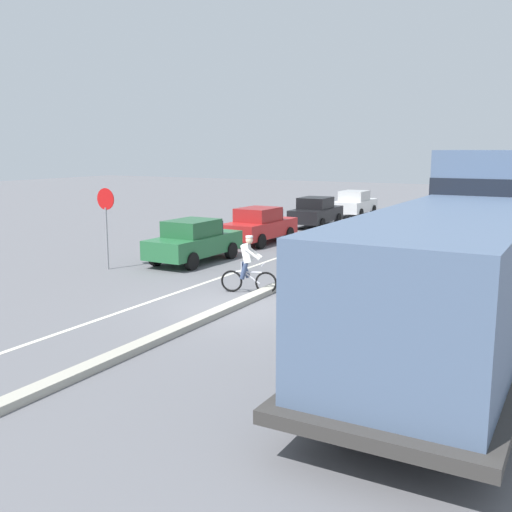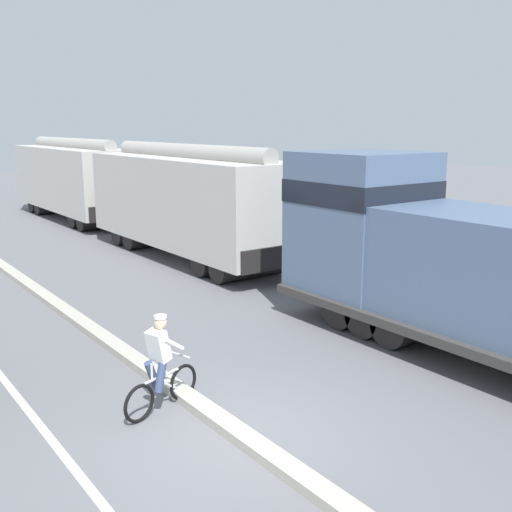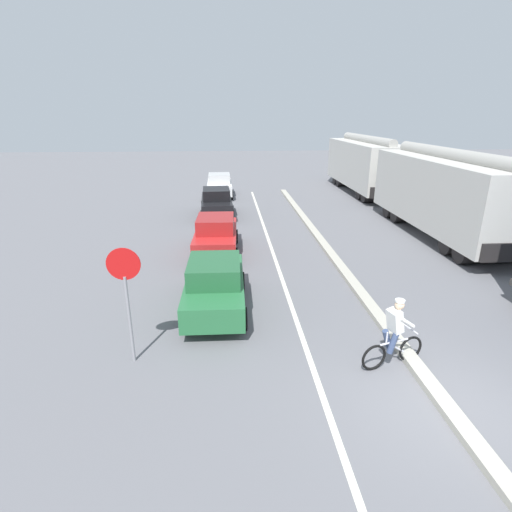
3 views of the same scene
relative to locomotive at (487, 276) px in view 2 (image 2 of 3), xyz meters
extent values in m
plane|color=slate|center=(-6.00, 0.41, -1.80)|extent=(120.00, 120.00, 0.00)
cube|color=#B2AD9E|center=(-6.00, 6.41, -1.72)|extent=(0.36, 36.00, 0.16)
cube|color=slate|center=(0.00, 3.56, 0.65)|extent=(2.80, 2.80, 3.50)
cube|color=black|center=(0.00, 3.56, 1.44)|extent=(2.83, 2.83, 0.56)
cylinder|color=black|center=(0.00, 3.15, -1.30)|extent=(2.40, 1.00, 1.00)
cylinder|color=black|center=(0.00, 2.35, -1.30)|extent=(2.40, 1.00, 1.00)
cylinder|color=black|center=(0.00, 1.55, -1.30)|extent=(2.40, 1.00, 1.00)
cube|color=beige|center=(0.00, 12.16, 0.35)|extent=(2.90, 10.40, 3.10)
cylinder|color=#A09E97|center=(0.00, 12.16, 2.08)|extent=(0.60, 9.88, 0.60)
cube|color=black|center=(0.00, 17.41, -0.85)|extent=(2.61, 0.10, 0.70)
cube|color=black|center=(0.00, 6.91, -0.85)|extent=(2.61, 0.10, 0.70)
cylinder|color=black|center=(0.00, 15.93, -1.35)|extent=(2.46, 0.90, 0.90)
cylinder|color=black|center=(0.00, 14.83, -1.35)|extent=(2.46, 0.90, 0.90)
cylinder|color=black|center=(0.00, 9.48, -1.35)|extent=(2.46, 0.90, 0.90)
cylinder|color=black|center=(0.00, 8.38, -1.35)|extent=(2.46, 0.90, 0.90)
cube|color=beige|center=(0.00, 23.76, 0.35)|extent=(2.90, 10.40, 3.10)
cylinder|color=#A19F98|center=(0.00, 23.76, 2.08)|extent=(0.60, 9.88, 0.60)
cube|color=black|center=(0.00, 29.01, -0.85)|extent=(2.61, 0.10, 0.70)
cube|color=black|center=(0.00, 18.51, -0.85)|extent=(2.61, 0.10, 0.70)
cylinder|color=black|center=(0.00, 27.53, -1.35)|extent=(2.46, 0.90, 0.90)
cylinder|color=black|center=(0.00, 26.43, -1.35)|extent=(2.46, 0.90, 0.90)
cylinder|color=black|center=(0.00, 21.08, -1.35)|extent=(2.46, 0.90, 0.90)
cylinder|color=black|center=(0.00, 19.98, -1.35)|extent=(2.46, 0.90, 0.90)
torus|color=black|center=(-6.01, 2.06, -1.47)|extent=(0.65, 0.25, 0.66)
torus|color=black|center=(-7.02, 1.76, -1.47)|extent=(0.65, 0.25, 0.66)
cylinder|color=silver|center=(-6.51, 1.91, -1.17)|extent=(0.77, 0.27, 0.05)
cylinder|color=silver|center=(-6.42, 1.94, -1.35)|extent=(0.47, 0.19, 0.36)
cylinder|color=silver|center=(-6.73, 1.84, -1.02)|extent=(0.04, 0.04, 0.30)
cylinder|color=silver|center=(-6.09, 2.04, -0.92)|extent=(0.17, 0.47, 0.04)
cylinder|color=#38476B|center=(-6.66, 1.97, -1.12)|extent=(0.33, 0.22, 0.52)
cylinder|color=#38476B|center=(-6.60, 1.78, -1.12)|extent=(0.29, 0.21, 0.52)
cube|color=white|center=(-6.56, 1.89, -0.60)|extent=(0.41, 0.42, 0.57)
sphere|color=beige|center=(-6.50, 1.91, -0.21)|extent=(0.22, 0.22, 0.22)
cylinder|color=white|center=(-6.50, 1.91, -0.11)|extent=(0.22, 0.22, 0.05)
cylinder|color=white|center=(-6.42, 2.10, -0.60)|extent=(0.47, 0.22, 0.36)
cylinder|color=white|center=(-6.32, 1.80, -0.60)|extent=(0.47, 0.22, 0.36)
camera|label=1|loc=(2.12, -13.16, 2.44)|focal=42.00mm
camera|label=2|loc=(-10.91, -6.74, 3.05)|focal=42.00mm
camera|label=3|loc=(-10.32, -5.92, 3.86)|focal=28.00mm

